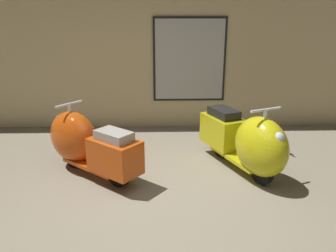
{
  "coord_description": "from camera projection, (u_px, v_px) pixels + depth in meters",
  "views": [
    {
      "loc": [
        0.1,
        -3.25,
        2.12
      ],
      "look_at": [
        0.22,
        1.25,
        0.62
      ],
      "focal_mm": 35.5,
      "sensor_mm": 36.0,
      "label": 1
    }
  ],
  "objects": [
    {
      "name": "ground_plane",
      "position": [
        151.0,
        214.0,
        3.75
      ],
      "size": [
        60.0,
        60.0,
        0.0
      ],
      "primitive_type": "plane",
      "color": "gray"
    },
    {
      "name": "scooter_1",
      "position": [
        248.0,
        142.0,
        4.57
      ],
      "size": [
        1.09,
        1.73,
        1.03
      ],
      "rotation": [
        0.0,
        0.0,
        -1.18
      ],
      "color": "black",
      "rests_on": "ground"
    },
    {
      "name": "showroom_back_wall",
      "position": [
        154.0,
        37.0,
        6.25
      ],
      "size": [
        18.0,
        0.24,
        3.5
      ],
      "color": "#CCB784",
      "rests_on": "ground"
    },
    {
      "name": "scooter_0",
      "position": [
        85.0,
        143.0,
        4.59
      ],
      "size": [
        1.52,
        1.37,
        0.98
      ],
      "rotation": [
        0.0,
        0.0,
        2.45
      ],
      "color": "black",
      "rests_on": "ground"
    }
  ]
}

